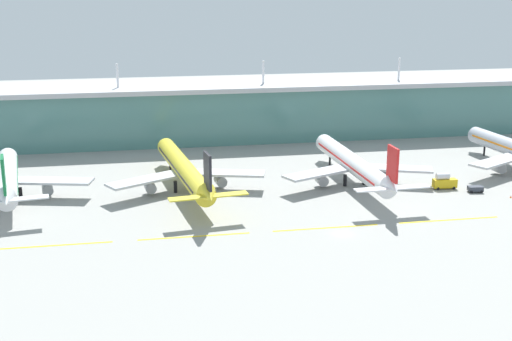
% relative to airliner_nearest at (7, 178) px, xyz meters
% --- Properties ---
extents(ground_plane, '(600.00, 600.00, 0.00)m').
position_rel_airliner_nearest_xyz_m(ground_plane, '(87.46, -44.55, -6.44)').
color(ground_plane, gray).
extents(terminal_building, '(288.00, 34.00, 31.57)m').
position_rel_airliner_nearest_xyz_m(terminal_building, '(87.46, 67.93, 5.05)').
color(terminal_building, slate).
rests_on(terminal_building, ground).
extents(airliner_nearest, '(48.22, 59.29, 18.90)m').
position_rel_airliner_nearest_xyz_m(airliner_nearest, '(0.00, 0.00, 0.00)').
color(airliner_nearest, silver).
rests_on(airliner_nearest, ground).
extents(airliner_near_middle, '(48.40, 70.01, 18.90)m').
position_rel_airliner_nearest_xyz_m(airliner_near_middle, '(51.25, -0.33, 0.01)').
color(airliner_near_middle, yellow).
rests_on(airliner_near_middle, ground).
extents(airliner_far_middle, '(48.76, 67.48, 18.90)m').
position_rel_airliner_nearest_xyz_m(airliner_far_middle, '(103.69, -3.14, 0.01)').
color(airliner_far_middle, white).
rests_on(airliner_far_middle, ground).
extents(taxiway_stripe_west, '(28.00, 0.70, 0.04)m').
position_rel_airliner_nearest_xyz_m(taxiway_stripe_west, '(16.46, -39.71, -6.42)').
color(taxiway_stripe_west, yellow).
rests_on(taxiway_stripe_west, ground).
extents(taxiway_stripe_mid_west, '(28.00, 0.70, 0.04)m').
position_rel_airliner_nearest_xyz_m(taxiway_stripe_mid_west, '(50.46, -39.71, -6.42)').
color(taxiway_stripe_mid_west, yellow).
rests_on(taxiway_stripe_mid_west, ground).
extents(taxiway_stripe_centre, '(28.00, 0.70, 0.04)m').
position_rel_airliner_nearest_xyz_m(taxiway_stripe_centre, '(84.46, -39.71, -6.42)').
color(taxiway_stripe_centre, yellow).
rests_on(taxiway_stripe_centre, ground).
extents(taxiway_stripe_mid_east, '(28.00, 0.70, 0.04)m').
position_rel_airliner_nearest_xyz_m(taxiway_stripe_mid_east, '(118.46, -39.71, -6.42)').
color(taxiway_stripe_mid_east, yellow).
rests_on(taxiway_stripe_mid_east, ground).
extents(pushback_tug, '(4.67, 3.00, 1.85)m').
position_rel_airliner_nearest_xyz_m(pushback_tug, '(137.34, -17.97, -5.34)').
color(pushback_tug, '#333842').
rests_on(pushback_tug, ground).
extents(fuel_truck, '(7.30, 2.94, 4.95)m').
position_rel_airliner_nearest_xyz_m(fuel_truck, '(129.60, -12.90, -4.18)').
color(fuel_truck, gold).
rests_on(fuel_truck, ground).
extents(safety_cone_right_wingtip, '(0.56, 0.56, 0.70)m').
position_rel_airliner_nearest_xyz_m(safety_cone_right_wingtip, '(144.95, -25.03, -6.09)').
color(safety_cone_right_wingtip, orange).
rests_on(safety_cone_right_wingtip, ground).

